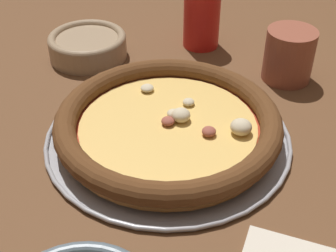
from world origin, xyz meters
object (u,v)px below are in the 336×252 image
at_px(pizza, 168,123).
at_px(bowl_near, 88,45).
at_px(pizza_tray, 168,137).
at_px(beverage_can, 202,14).
at_px(drinking_cup, 289,55).

height_order(pizza, bowl_near, pizza).
bearing_deg(pizza, pizza_tray, 29.63).
relative_size(bowl_near, beverage_can, 1.11).
bearing_deg(beverage_can, drinking_cup, 162.30).
distance_m(pizza_tray, pizza, 0.02).
bearing_deg(drinking_cup, pizza_tray, 63.33).
bearing_deg(pizza_tray, drinking_cup, -116.67).
bearing_deg(drinking_cup, bowl_near, 11.23).
bearing_deg(bowl_near, pizza, 144.56).
bearing_deg(pizza_tray, beverage_can, -78.72).
height_order(pizza, beverage_can, beverage_can).
distance_m(drinking_cup, beverage_can, 0.18).
distance_m(pizza_tray, bowl_near, 0.28).
relative_size(pizza_tray, bowl_near, 2.47).
bearing_deg(bowl_near, pizza_tray, 144.47).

